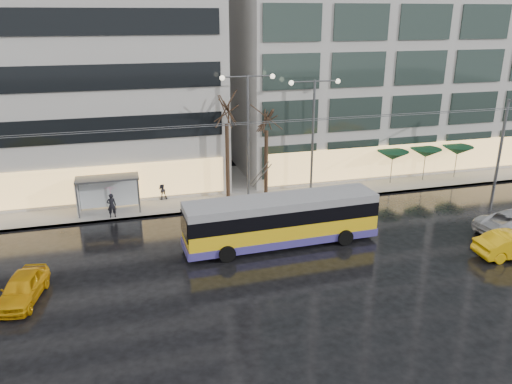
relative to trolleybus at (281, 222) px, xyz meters
name	(u,v)px	position (x,y,z in m)	size (l,w,h in m)	color
ground	(262,269)	(-1.94, -2.68, -1.46)	(140.00, 140.00, 0.00)	black
sidewalk	(238,185)	(0.06, 11.32, -1.38)	(80.00, 10.00, 0.15)	gray
kerb	(254,206)	(0.06, 6.37, -1.38)	(80.00, 0.10, 0.15)	slate
building_right	(407,20)	(17.06, 16.32, 11.19)	(32.00, 14.00, 25.00)	#B5B2AD
trolleybus	(281,222)	(0.00, 0.00, 0.00)	(11.71, 4.65, 5.39)	yellow
catenary	(244,155)	(-0.94, 5.26, 2.79)	(42.24, 5.12, 7.00)	#595B60
bus_shelter	(102,187)	(-10.32, 8.01, 0.50)	(4.20, 1.60, 2.51)	#595B60
street_lamp_near	(248,120)	(0.06, 8.12, 4.53)	(3.96, 0.36, 9.03)	#595B60
street_lamp_far	(313,120)	(5.06, 8.12, 4.26)	(3.96, 0.36, 8.53)	#595B60
tree_a	(226,105)	(-1.44, 8.32, 5.63)	(3.20, 3.20, 8.40)	black
tree_b	(267,112)	(1.56, 8.52, 4.94)	(3.20, 3.20, 7.70)	black
parasol_a	(393,156)	(12.06, 8.32, 0.99)	(2.50, 2.50, 2.65)	#595B60
parasol_b	(426,153)	(15.06, 8.32, 0.99)	(2.50, 2.50, 2.65)	#595B60
parasol_c	(457,150)	(18.06, 8.32, 0.99)	(2.50, 2.50, 2.65)	#595B60
taxi_a	(22,288)	(-13.97, -2.67, -0.78)	(1.60, 3.99, 1.36)	orange
pedestrian_a	(111,197)	(-9.79, 6.72, 0.13)	(1.06, 1.08, 2.19)	black
pedestrian_b	(162,189)	(-6.21, 9.38, -0.50)	(0.82, 0.66, 1.62)	black
pedestrian_c	(90,193)	(-11.24, 8.91, -0.19)	(1.32, 1.17, 2.11)	black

